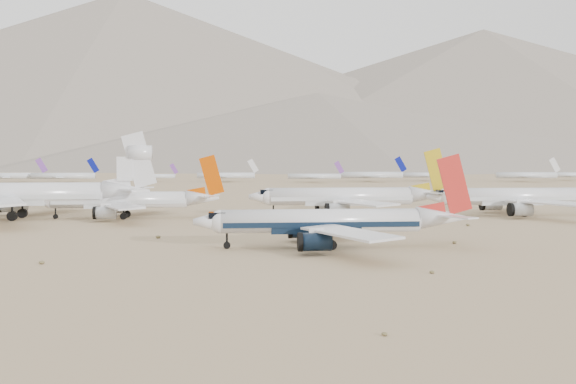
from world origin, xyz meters
name	(u,v)px	position (x,y,z in m)	size (l,w,h in m)	color
ground	(324,247)	(0.00, 0.00, 0.00)	(7000.00, 7000.00, 0.00)	olive
main_airliner	(333,222)	(1.42, -1.35, 4.51)	(46.52, 45.43, 16.42)	silver
row2_navy_widebody	(521,197)	(62.67, 56.10, 5.06)	(50.96, 49.83, 18.13)	silver
row2_gold_tail	(349,197)	(15.49, 58.63, 5.16)	(51.79, 50.65, 18.44)	silver
row2_orange_tail	(128,201)	(-42.85, 57.29, 4.64)	(46.36, 45.36, 16.54)	silver
row2_white_trijet	(24,194)	(-68.89, 57.32, 6.56)	(63.91, 62.46, 22.65)	silver
distant_storage_row	(343,175)	(58.69, 309.94, 4.43)	(659.02, 59.48, 15.67)	silver
mountain_range	(261,94)	(70.18, 1648.01, 190.32)	(7354.00, 3024.00, 470.00)	slate
foothills	(508,132)	(526.68, 1100.00, 67.15)	(4637.50, 1395.00, 155.00)	slate
desert_scrub	(199,268)	(-20.73, -21.89, 0.28)	(233.60, 121.67, 0.63)	brown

